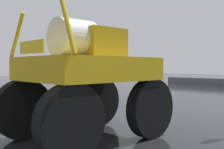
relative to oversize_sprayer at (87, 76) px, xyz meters
name	(u,v)px	position (x,y,z in m)	size (l,w,h in m)	color
median_island	(1,124)	(-4.01, -1.20, -1.99)	(1.69, 10.20, 0.15)	gray
oversize_sprayer	(87,76)	(0.00, 0.00, 0.00)	(3.77, 5.28, 4.24)	black
traffic_signal_near_left	(85,66)	(-5.19, 4.18, 0.36)	(0.24, 0.54, 3.33)	#A8AAAF
bare_tree_left	(90,38)	(-11.07, 9.61, 2.79)	(2.70, 2.70, 6.04)	#473828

